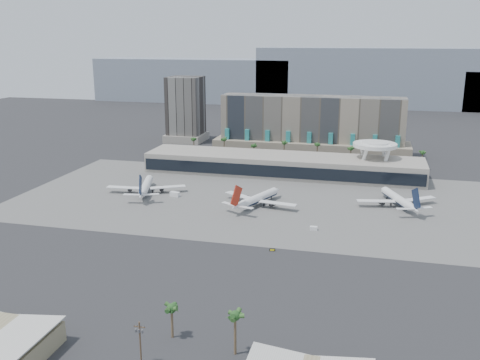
% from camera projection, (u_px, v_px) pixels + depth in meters
% --- Properties ---
extents(ground, '(900.00, 900.00, 0.00)m').
position_uv_depth(ground, '(239.00, 236.00, 229.55)').
color(ground, '#232326').
rests_on(ground, ground).
extents(apron_pad, '(260.00, 130.00, 0.06)m').
position_uv_depth(apron_pad, '(264.00, 199.00, 281.06)').
color(apron_pad, '#5B5B59').
rests_on(apron_pad, ground).
extents(mountain_ridge, '(680.00, 60.00, 70.00)m').
position_uv_depth(mountain_ridge, '(355.00, 81.00, 655.49)').
color(mountain_ridge, gray).
rests_on(mountain_ridge, ground).
extents(hotel, '(140.00, 30.00, 42.00)m').
position_uv_depth(hotel, '(311.00, 131.00, 386.21)').
color(hotel, gray).
rests_on(hotel, ground).
extents(office_tower, '(30.00, 30.00, 52.00)m').
position_uv_depth(office_tower, '(186.00, 113.00, 433.28)').
color(office_tower, black).
rests_on(office_tower, ground).
extents(terminal, '(170.00, 32.50, 14.50)m').
position_uv_depth(terminal, '(282.00, 164.00, 330.75)').
color(terminal, '#A79F93').
rests_on(terminal, ground).
extents(saucer_structure, '(26.00, 26.00, 21.89)m').
position_uv_depth(saucer_structure, '(375.00, 148.00, 320.49)').
color(saucer_structure, white).
rests_on(saucer_structure, ground).
extents(palm_row, '(157.80, 2.80, 13.10)m').
position_uv_depth(palm_row, '(301.00, 147.00, 361.00)').
color(palm_row, brown).
rests_on(palm_row, ground).
extents(utility_pole, '(3.20, 0.85, 12.00)m').
position_uv_depth(utility_pole, '(140.00, 339.00, 138.17)').
color(utility_pole, '#4C3826').
rests_on(utility_pole, ground).
extents(airliner_left, '(41.99, 43.50, 15.43)m').
position_uv_depth(airliner_left, '(146.00, 186.00, 290.92)').
color(airliner_left, white).
rests_on(airliner_left, ground).
extents(airliner_centre, '(40.02, 41.29, 15.02)m').
position_uv_depth(airliner_centre, '(258.00, 198.00, 269.74)').
color(airliner_centre, white).
rests_on(airliner_centre, ground).
extents(airliner_right, '(39.46, 40.66, 14.93)m').
position_uv_depth(airliner_right, '(398.00, 199.00, 268.63)').
color(airliner_right, white).
rests_on(airliner_right, ground).
extents(service_vehicle_a, '(5.57, 3.60, 2.51)m').
position_uv_depth(service_vehicle_a, '(175.00, 194.00, 285.86)').
color(service_vehicle_a, white).
rests_on(service_vehicle_a, ground).
extents(service_vehicle_b, '(3.34, 2.04, 1.67)m').
position_uv_depth(service_vehicle_b, '(314.00, 228.00, 236.28)').
color(service_vehicle_b, white).
rests_on(service_vehicle_b, ground).
extents(taxiway_sign, '(2.35, 0.74, 1.06)m').
position_uv_depth(taxiway_sign, '(272.00, 250.00, 213.14)').
color(taxiway_sign, black).
rests_on(taxiway_sign, ground).
extents(near_palm_a, '(6.00, 6.00, 10.50)m').
position_uv_depth(near_palm_a, '(172.00, 313.00, 150.14)').
color(near_palm_a, brown).
rests_on(near_palm_a, ground).
extents(near_palm_b, '(6.00, 6.00, 12.89)m').
position_uv_depth(near_palm_b, '(235.00, 321.00, 141.48)').
color(near_palm_b, brown).
rests_on(near_palm_b, ground).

